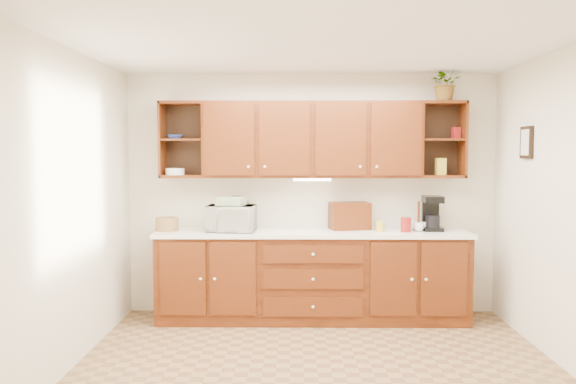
{
  "coord_description": "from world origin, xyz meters",
  "views": [
    {
      "loc": [
        -0.19,
        -4.37,
        1.75
      ],
      "look_at": [
        -0.25,
        1.15,
        1.37
      ],
      "focal_mm": 35.0,
      "sensor_mm": 36.0,
      "label": 1
    }
  ],
  "objects_px": {
    "bread_box": "(350,216)",
    "potted_plant": "(445,83)",
    "coffee_maker": "(432,214)",
    "microwave": "(231,218)"
  },
  "relations": [
    {
      "from": "bread_box",
      "to": "potted_plant",
      "type": "relative_size",
      "value": 1.1
    },
    {
      "from": "microwave",
      "to": "bread_box",
      "type": "height_order",
      "value": "bread_box"
    },
    {
      "from": "bread_box",
      "to": "microwave",
      "type": "bearing_deg",
      "value": 177.29
    },
    {
      "from": "potted_plant",
      "to": "coffee_maker",
      "type": "bearing_deg",
      "value": -169.76
    },
    {
      "from": "microwave",
      "to": "coffee_maker",
      "type": "xyz_separation_m",
      "value": [
        2.1,
        0.1,
        0.04
      ]
    },
    {
      "from": "bread_box",
      "to": "coffee_maker",
      "type": "relative_size",
      "value": 1.13
    },
    {
      "from": "microwave",
      "to": "bread_box",
      "type": "xyz_separation_m",
      "value": [
        1.25,
        0.17,
        0.01
      ]
    },
    {
      "from": "microwave",
      "to": "bread_box",
      "type": "bearing_deg",
      "value": 13.04
    },
    {
      "from": "bread_box",
      "to": "coffee_maker",
      "type": "bearing_deg",
      "value": -15.53
    },
    {
      "from": "coffee_maker",
      "to": "potted_plant",
      "type": "distance_m",
      "value": 1.37
    }
  ]
}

